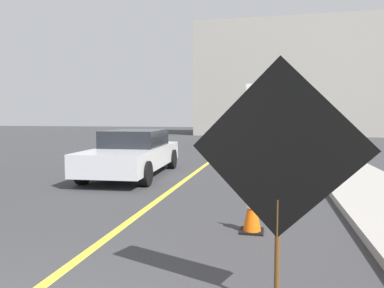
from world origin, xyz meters
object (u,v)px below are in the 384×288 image
object	(u,v)px
traffic_cone_mid_lane	(253,175)
traffic_cone_curbside	(250,152)
roadwork_sign	(279,153)
arrow_board_trailer	(257,144)
highway_guide_sign	(290,96)
pickup_car	(134,153)
traffic_cone_near_sign	(252,209)
box_truck	(266,115)
traffic_cone_far_lane	(253,161)

from	to	relation	value
traffic_cone_mid_lane	traffic_cone_curbside	size ratio (longest dim) A/B	1.10
roadwork_sign	arrow_board_trailer	size ratio (longest dim) A/B	0.86
highway_guide_sign	traffic_cone_mid_lane	size ratio (longest dim) A/B	6.49
arrow_board_trailer	highway_guide_sign	world-z (taller)	highway_guide_sign
arrow_board_trailer	pickup_car	xyz separation A→B (m)	(-3.45, -7.40, 0.22)
pickup_car	traffic_cone_mid_lane	xyz separation A→B (m)	(3.71, -1.65, -0.32)
pickup_car	traffic_cone_near_sign	world-z (taller)	pickup_car
roadwork_sign	highway_guide_sign	bearing A→B (deg)	87.07
box_truck	traffic_cone_near_sign	bearing A→B (deg)	-89.99
traffic_cone_near_sign	traffic_cone_far_lane	size ratio (longest dim) A/B	1.20
arrow_board_trailer	traffic_cone_curbside	bearing A→B (deg)	-93.77
traffic_cone_near_sign	box_truck	bearing A→B (deg)	90.01
traffic_cone_far_lane	pickup_car	bearing A→B (deg)	-154.40
pickup_car	highway_guide_sign	bearing A→B (deg)	73.69
traffic_cone_near_sign	traffic_cone_far_lane	xyz separation A→B (m)	(-0.28, 6.53, -0.06)
box_truck	arrow_board_trailer	bearing A→B (deg)	-94.64
arrow_board_trailer	box_truck	bearing A→B (deg)	85.36
roadwork_sign	traffic_cone_curbside	world-z (taller)	roadwork_sign
roadwork_sign	traffic_cone_far_lane	world-z (taller)	roadwork_sign
pickup_car	traffic_cone_mid_lane	bearing A→B (deg)	-23.93
traffic_cone_near_sign	traffic_cone_mid_lane	world-z (taller)	traffic_cone_mid_lane
traffic_cone_near_sign	traffic_cone_curbside	distance (m)	9.64
arrow_board_trailer	pickup_car	bearing A→B (deg)	-115.00
highway_guide_sign	traffic_cone_near_sign	bearing A→B (deg)	-94.03
box_truck	traffic_cone_mid_lane	xyz separation A→B (m)	(-0.12, -13.80, -1.51)
traffic_cone_near_sign	roadwork_sign	bearing A→B (deg)	-81.64
arrow_board_trailer	pickup_car	size ratio (longest dim) A/B	0.53
pickup_car	traffic_cone_far_lane	xyz separation A→B (m)	(3.56, 1.70, -0.39)
highway_guide_sign	arrow_board_trailer	bearing A→B (deg)	-100.21
traffic_cone_mid_lane	arrow_board_trailer	bearing A→B (deg)	91.66
highway_guide_sign	traffic_cone_curbside	bearing A→B (deg)	-99.03
traffic_cone_near_sign	traffic_cone_curbside	size ratio (longest dim) A/B	1.08
arrow_board_trailer	traffic_cone_near_sign	distance (m)	12.23
arrow_board_trailer	traffic_cone_mid_lane	size ratio (longest dim) A/B	3.50
traffic_cone_near_sign	traffic_cone_mid_lane	distance (m)	3.18
pickup_car	traffic_cone_near_sign	bearing A→B (deg)	-51.52
arrow_board_trailer	traffic_cone_mid_lane	xyz separation A→B (m)	(0.26, -9.04, -0.10)
roadwork_sign	traffic_cone_near_sign	bearing A→B (deg)	98.36
arrow_board_trailer	traffic_cone_curbside	xyz separation A→B (m)	(-0.17, -2.60, -0.14)
traffic_cone_near_sign	traffic_cone_mid_lane	xyz separation A→B (m)	(-0.13, 3.18, 0.01)
arrow_board_trailer	traffic_cone_near_sign	size ratio (longest dim) A/B	3.57
roadwork_sign	traffic_cone_curbside	distance (m)	12.00
highway_guide_sign	traffic_cone_near_sign	distance (m)	23.89
highway_guide_sign	traffic_cone_near_sign	size ratio (longest dim) A/B	6.61
pickup_car	traffic_cone_far_lane	world-z (taller)	pickup_car
arrow_board_trailer	box_truck	size ratio (longest dim) A/B	0.39
arrow_board_trailer	traffic_cone_curbside	distance (m)	2.61
roadwork_sign	traffic_cone_near_sign	distance (m)	2.56
traffic_cone_near_sign	traffic_cone_curbside	xyz separation A→B (m)	(-0.56, 9.63, -0.03)
roadwork_sign	traffic_cone_near_sign	size ratio (longest dim) A/B	3.09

